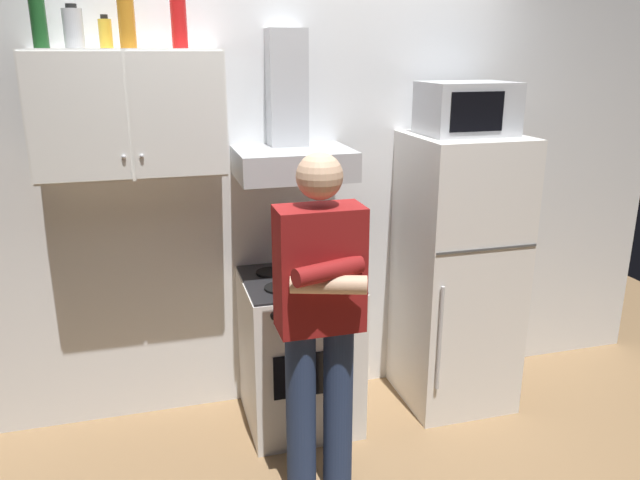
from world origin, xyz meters
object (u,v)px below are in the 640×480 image
Objects in this scene: cooking_pot at (328,273)px; bottle_spice_jar at (106,33)px; bottle_soda_red at (179,23)px; refrigerator at (457,273)px; person_standing at (320,318)px; stove_oven at (299,350)px; microwave at (467,108)px; bottle_canister_steel at (73,28)px; upper_cabinet at (130,113)px; range_hood at (291,139)px; bottle_wine_green at (38,14)px; bottle_liquor_amber at (126,15)px.

bottle_spice_jar is (-1.01, 0.29, 1.19)m from cooking_pot.
bottle_soda_red reaches higher than cooking_pot.
person_standing is (-1.00, -0.61, 0.10)m from refrigerator.
stove_oven is 0.52m from cooking_pot.
microwave is 2.49× the size of bottle_canister_steel.
person_standing is at bearing -44.26° from upper_cabinet.
bottle_wine_green reaches higher than range_hood.
microwave is at bearing -4.60° from bottle_spice_jar.
person_standing is 1.55m from bottle_soda_red.
refrigerator is 5.22× the size of bottle_wine_green.
person_standing is (-1.00, -0.62, -0.84)m from microwave.
bottle_canister_steel is at bearing -165.84° from bottle_spice_jar.
microwave is 2.01m from bottle_canister_steel.
bottle_wine_green is at bearing 175.84° from refrigerator.
upper_cabinet is 0.55× the size of person_standing.
refrigerator is at bearing 31.23° from person_standing.
range_hood is at bearing 173.54° from microwave.
cooking_pot is at bearing -170.43° from microwave.
bottle_soda_red is at bearing -1.45° from bottle_wine_green.
bottle_canister_steel reaches higher than microwave.
upper_cabinet is 4.68× the size of bottle_canister_steel.
stove_oven is 3.15× the size of cooking_pot.
stove_oven is 1.91m from bottle_spice_jar.
bottle_wine_green reaches higher than person_standing.
bottle_spice_jar is at bearing 175.40° from microwave.
bottle_canister_steel is (-0.96, 0.74, 1.24)m from person_standing.
upper_cabinet reaches higher than stove_oven.
bottle_liquor_amber is (0.02, -0.02, 0.45)m from upper_cabinet.
microwave is 1.73× the size of cooking_pot.
microwave is (0.95, 0.02, 1.31)m from stove_oven.
bottle_soda_red is at bearing 158.94° from cooking_pot.
person_standing is (-0.05, -0.73, -0.70)m from range_hood.
stove_oven is 1.99m from bottle_canister_steel.
cooking_pot is 1.58m from bottle_liquor_amber.
range_hood is 2.44× the size of bottle_wine_green.
range_hood is 2.44× the size of bottle_liquor_amber.
bottle_liquor_amber is at bearing 176.55° from refrigerator.
upper_cabinet is 1.88× the size of microwave.
upper_cabinet is 0.38m from bottle_spice_jar.
bottle_wine_green reaches higher than stove_oven.
microwave is 3.20× the size of bottle_spice_jar.
person_standing is 5.90× the size of cooking_pot.
person_standing reaches higher than cooking_pot.
range_hood is at bearing -1.26° from bottle_soda_red.
refrigerator is 10.66× the size of bottle_spice_jar.
range_hood is 1.31m from bottle_wine_green.
bottle_soda_red reaches higher than person_standing.
refrigerator is (0.95, -0.13, -0.80)m from range_hood.
bottle_liquor_amber is at bearing 166.13° from cooking_pot.
upper_cabinet is 1.03× the size of stove_oven.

